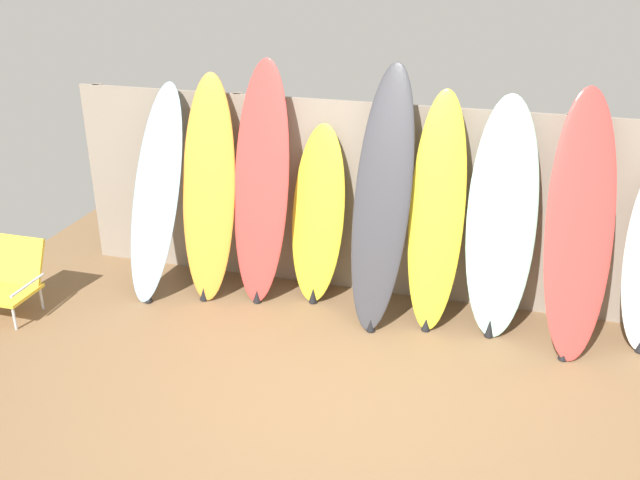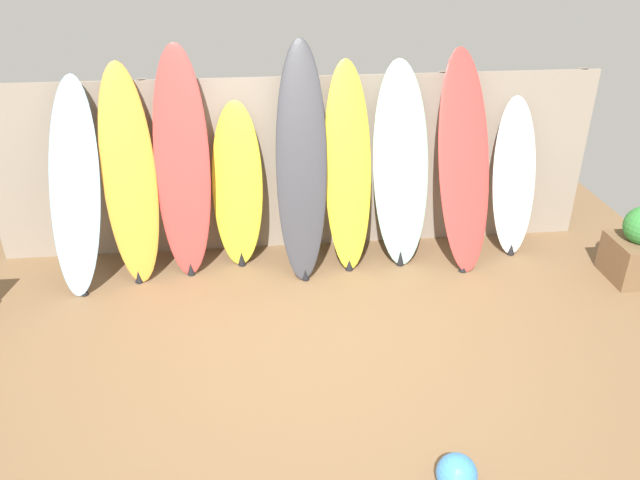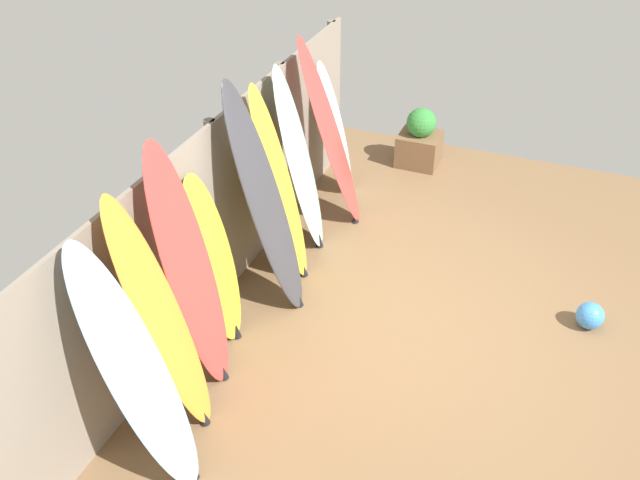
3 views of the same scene
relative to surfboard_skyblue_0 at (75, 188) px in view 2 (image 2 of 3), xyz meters
The scene contains 13 objects.
ground 2.74m from the surfboard_skyblue_0, 36.22° to the right, with size 7.68×7.68×0.00m, color brown.
fence_back 2.13m from the surfboard_skyblue_0, 13.26° to the left, with size 6.08×0.11×1.80m.
surfboard_skyblue_0 is the anchor object (origin of this frame).
surfboard_orange_1 0.49m from the surfboard_skyblue_0, 12.08° to the left, with size 0.56×0.67×2.01m.
surfboard_red_2 0.99m from the surfboard_skyblue_0, ahead, with size 0.54×0.52×2.16m.
surfboard_yellow_3 1.49m from the surfboard_skyblue_0, ahead, with size 0.53×0.44×1.61m.
surfboard_charcoal_4 2.09m from the surfboard_skyblue_0, ahead, with size 0.53×0.77×2.19m.
surfboard_yellow_5 2.54m from the surfboard_skyblue_0, ahead, with size 0.48×0.57×1.99m.
surfboard_seafoam_6 3.07m from the surfboard_skyblue_0, ahead, with size 0.62×0.57×1.98m.
surfboard_red_7 3.66m from the surfboard_skyblue_0, ahead, with size 0.61×0.79×2.08m.
surfboard_white_8 4.27m from the surfboard_skyblue_0, ahead, with size 0.46×0.47×1.58m.
planter_box 5.33m from the surfboard_skyblue_0, ahead, with size 0.48×0.51×0.75m.
beach_ball 4.08m from the surfboard_skyblue_0, 45.57° to the right, with size 0.25×0.25×0.25m, color #3F8CE5.
Camera 2 is at (-0.39, -3.95, 3.18)m, focal length 35.00 mm.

